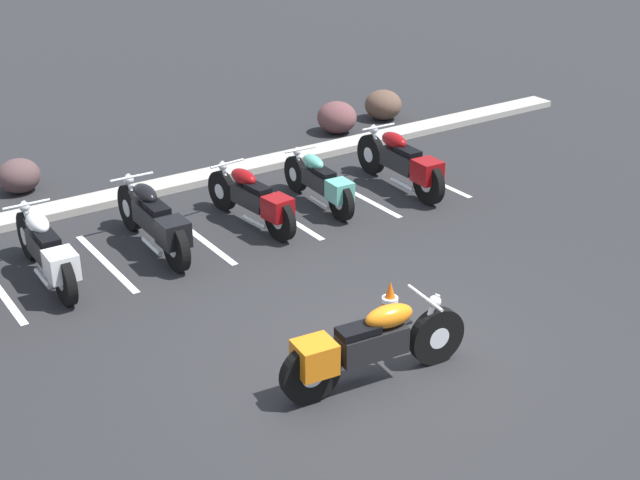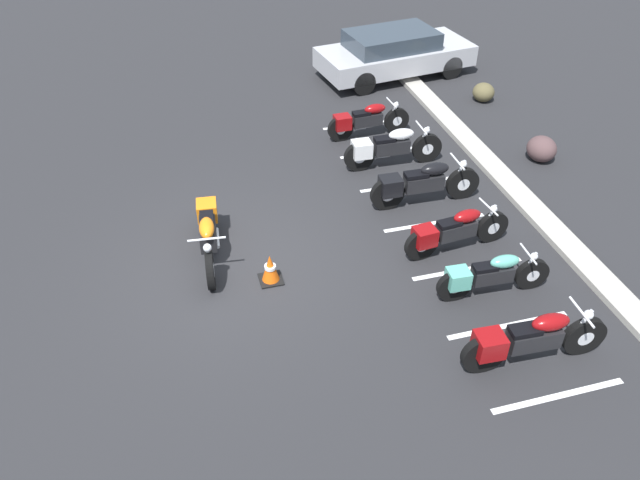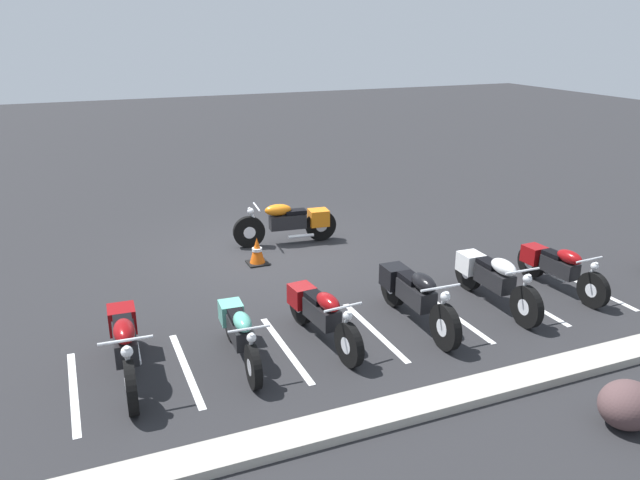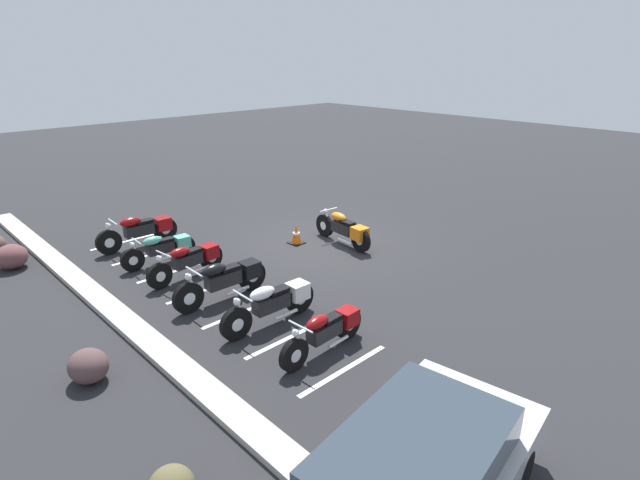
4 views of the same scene
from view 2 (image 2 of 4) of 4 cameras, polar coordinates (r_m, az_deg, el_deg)
name	(u,v)px [view 2 (image 2 of 4)]	position (r m, az deg, el deg)	size (l,w,h in m)	color
ground	(237,267)	(11.24, -7.60, -2.47)	(60.00, 60.00, 0.00)	#262628
motorcycle_orange_featured	(208,232)	(11.35, -10.19, 0.69)	(2.25, 0.66, 0.89)	black
parked_bike_0	(365,120)	(15.04, 4.12, 10.85)	(0.58, 2.05, 0.81)	black
parked_bike_1	(389,148)	(13.85, 6.30, 8.40)	(0.63, 2.25, 0.88)	black
parked_bike_2	(420,184)	(12.65, 9.17, 5.12)	(0.65, 2.31, 0.91)	black
parked_bike_3	(453,231)	(11.50, 12.06, 0.79)	(0.61, 2.11, 0.83)	black
parked_bike_4	(489,275)	(10.71, 15.18, -3.14)	(0.56, 1.99, 0.78)	black
parked_bike_5	(529,340)	(9.70, 18.57, -8.63)	(0.65, 2.30, 0.90)	black
car_silver	(394,52)	(18.38, 6.79, 16.66)	(2.37, 4.51, 1.29)	black
concrete_curb	(537,213)	(13.10, 19.22, 2.35)	(18.00, 0.50, 0.12)	#A8A399
landscape_rock_0	(483,92)	(17.43, 14.72, 12.94)	(0.56, 0.59, 0.48)	brown
landscape_rock_2	(542,149)	(14.95, 19.60, 7.86)	(0.63, 0.69, 0.57)	#523B3C
traffic_cone	(270,269)	(10.75, -4.57, -2.66)	(0.40, 0.40, 0.54)	black
stall_line_0	(364,124)	(15.83, 4.02, 10.55)	(0.10, 2.10, 0.00)	white
stall_line_1	(384,152)	(14.63, 5.85, 8.03)	(0.10, 2.10, 0.00)	white
stall_line_2	(407,184)	(13.49, 7.96, 5.07)	(0.10, 2.10, 0.00)	white
stall_line_3	(435,223)	(12.41, 10.43, 1.56)	(0.10, 2.10, 0.00)	white
stall_line_4	(468,269)	(11.41, 13.35, -2.59)	(0.10, 2.10, 0.00)	white
stall_line_5	(508,325)	(10.52, 16.81, -7.48)	(0.10, 2.10, 0.00)	white
stall_line_6	(558,396)	(9.76, 20.97, -13.16)	(0.10, 2.10, 0.00)	white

